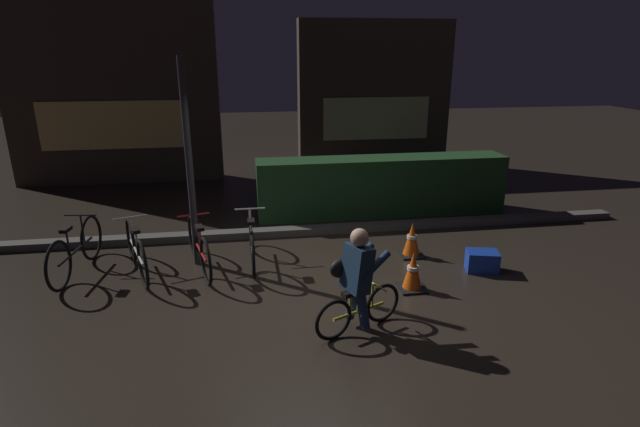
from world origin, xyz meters
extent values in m
plane|color=#2D261E|center=(0.00, 0.00, 0.00)|extent=(40.00, 40.00, 0.00)
cube|color=#56544F|center=(0.00, 2.20, 0.06)|extent=(12.00, 0.24, 0.12)
cube|color=#214723|center=(1.80, 3.10, 0.56)|extent=(4.80, 0.70, 1.12)
cube|color=#42382D|center=(-3.72, 6.50, 2.31)|extent=(4.77, 0.50, 4.62)
cube|color=#F2D172|center=(-3.72, 6.23, 1.40)|extent=(3.34, 0.04, 1.10)
cube|color=#42382D|center=(2.70, 7.20, 1.90)|extent=(4.05, 0.50, 3.80)
cube|color=#BFCC8C|center=(2.70, 6.93, 1.33)|extent=(2.83, 0.04, 1.10)
cylinder|color=#2D2D33|center=(-1.58, 1.20, 1.50)|extent=(0.10, 0.10, 2.99)
torus|color=black|center=(-3.17, 1.64, 0.35)|extent=(0.14, 0.69, 0.69)
torus|color=black|center=(-3.30, 0.61, 0.35)|extent=(0.14, 0.69, 0.69)
cylinder|color=black|center=(-3.23, 1.12, 0.35)|extent=(0.17, 1.03, 0.04)
cylinder|color=black|center=(-3.26, 0.94, 0.54)|extent=(0.03, 0.03, 0.39)
cube|color=black|center=(-3.26, 0.94, 0.74)|extent=(0.13, 0.21, 0.05)
cylinder|color=black|center=(-3.20, 1.40, 0.57)|extent=(0.03, 0.03, 0.44)
cylinder|color=black|center=(-3.20, 1.40, 0.78)|extent=(0.46, 0.08, 0.02)
torus|color=black|center=(-2.55, 1.45, 0.34)|extent=(0.27, 0.66, 0.68)
torus|color=black|center=(-2.21, 0.49, 0.34)|extent=(0.27, 0.66, 0.68)
cylinder|color=silver|center=(-2.38, 0.97, 0.34)|extent=(0.37, 0.97, 0.04)
cylinder|color=silver|center=(-2.32, 0.80, 0.53)|extent=(0.03, 0.03, 0.38)
cube|color=black|center=(-2.32, 0.80, 0.72)|extent=(0.16, 0.22, 0.05)
cylinder|color=silver|center=(-2.47, 1.23, 0.56)|extent=(0.03, 0.03, 0.43)
cylinder|color=silver|center=(-2.47, 1.23, 0.77)|extent=(0.44, 0.18, 0.02)
torus|color=black|center=(-1.64, 1.45, 0.34)|extent=(0.21, 0.66, 0.67)
torus|color=black|center=(-1.39, 0.48, 0.34)|extent=(0.21, 0.66, 0.67)
cylinder|color=#B21919|center=(-1.51, 0.97, 0.34)|extent=(0.29, 0.98, 0.04)
cylinder|color=#B21919|center=(-1.47, 0.80, 0.52)|extent=(0.03, 0.03, 0.38)
cube|color=black|center=(-1.47, 0.80, 0.71)|extent=(0.15, 0.22, 0.05)
cylinder|color=#B21919|center=(-1.58, 1.24, 0.55)|extent=(0.03, 0.03, 0.42)
cylinder|color=#B21919|center=(-1.58, 1.24, 0.76)|extent=(0.45, 0.14, 0.02)
torus|color=black|center=(-0.76, 1.62, 0.34)|extent=(0.05, 0.68, 0.68)
torus|color=black|center=(-0.75, 0.61, 0.34)|extent=(0.05, 0.68, 0.68)
cylinder|color=silver|center=(-0.75, 1.11, 0.34)|extent=(0.05, 1.01, 0.04)
cylinder|color=silver|center=(-0.75, 0.94, 0.53)|extent=(0.03, 0.03, 0.38)
cube|color=black|center=(-0.75, 0.94, 0.72)|extent=(0.10, 0.20, 0.05)
cylinder|color=silver|center=(-0.76, 1.39, 0.55)|extent=(0.03, 0.03, 0.43)
cylinder|color=silver|center=(-0.76, 1.39, 0.76)|extent=(0.46, 0.03, 0.02)
cube|color=black|center=(1.34, -0.10, 0.01)|extent=(0.36, 0.36, 0.03)
cone|color=#EA560F|center=(1.34, -0.10, 0.28)|extent=(0.26, 0.26, 0.51)
cylinder|color=white|center=(1.34, -0.10, 0.31)|extent=(0.16, 0.16, 0.05)
cube|color=black|center=(1.70, 0.99, 0.01)|extent=(0.36, 0.36, 0.03)
cone|color=#EA560F|center=(1.70, 0.99, 0.29)|extent=(0.26, 0.26, 0.51)
cylinder|color=white|center=(1.70, 0.99, 0.31)|extent=(0.16, 0.16, 0.05)
cube|color=#193DB7|center=(2.54, 0.30, 0.15)|extent=(0.51, 0.42, 0.30)
torus|color=black|center=(0.72, -0.84, 0.24)|extent=(0.46, 0.24, 0.48)
torus|color=black|center=(0.08, -1.14, 0.24)|extent=(0.46, 0.24, 0.48)
cylinder|color=gold|center=(0.40, -0.99, 0.24)|extent=(0.66, 0.33, 0.04)
cylinder|color=gold|center=(0.29, -1.04, 0.37)|extent=(0.03, 0.03, 0.26)
cube|color=black|center=(0.29, -1.04, 0.51)|extent=(0.22, 0.17, 0.05)
cylinder|color=gold|center=(0.57, -0.91, 0.39)|extent=(0.03, 0.03, 0.30)
cylinder|color=gold|center=(0.57, -0.91, 0.54)|extent=(0.21, 0.43, 0.02)
cylinder|color=navy|center=(0.34, -0.91, 0.30)|extent=(0.19, 0.23, 0.42)
cylinder|color=navy|center=(0.42, -1.09, 0.30)|extent=(0.19, 0.23, 0.42)
cube|color=#192D47|center=(0.36, -1.01, 0.79)|extent=(0.37, 0.40, 0.54)
sphere|color=tan|center=(0.38, -1.00, 1.15)|extent=(0.20, 0.20, 0.20)
cylinder|color=#192D47|center=(0.43, -0.82, 0.84)|extent=(0.39, 0.24, 0.29)
cylinder|color=#192D47|center=(0.55, -1.08, 0.84)|extent=(0.39, 0.24, 0.29)
ellipsoid|color=black|center=(0.22, -0.85, 0.74)|extent=(0.36, 0.28, 0.24)
camera|label=1|loc=(-0.81, -5.82, 3.07)|focal=27.71mm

